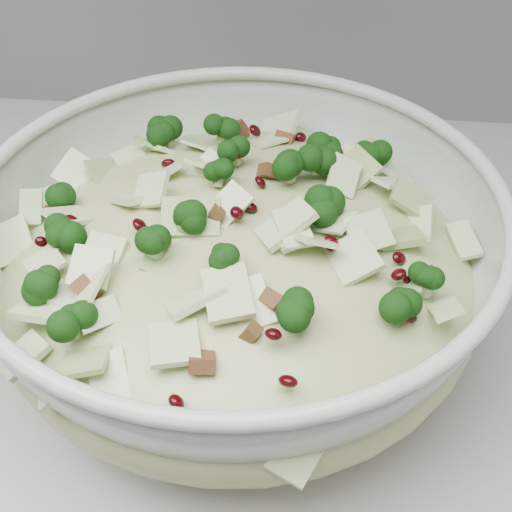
% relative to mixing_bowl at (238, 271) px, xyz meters
% --- Properties ---
extents(mixing_bowl, '(0.39, 0.39, 0.15)m').
position_rel_mixing_bowl_xyz_m(mixing_bowl, '(0.00, 0.00, 0.00)').
color(mixing_bowl, '#B2C4B3').
rests_on(mixing_bowl, counter).
extents(salad, '(0.44, 0.44, 0.15)m').
position_rel_mixing_bowl_xyz_m(salad, '(0.00, 0.00, 0.02)').
color(salad, '#A6B37A').
rests_on(salad, mixing_bowl).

